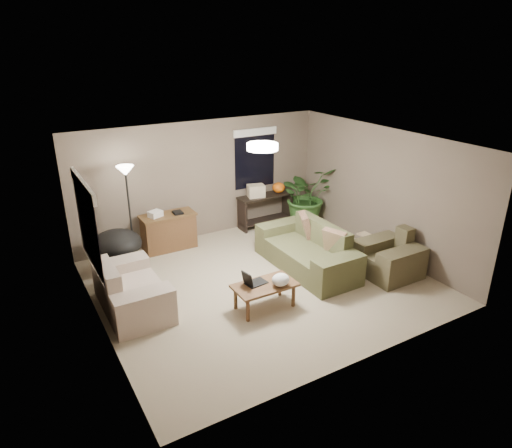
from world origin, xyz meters
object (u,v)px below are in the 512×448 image
console_table (265,208)px  floor_lamp (127,183)px  main_sofa (308,253)px  houseplant (306,202)px  armchair (389,259)px  desk (169,231)px  coffee_table (265,288)px  papasan_chair (117,248)px  loveseat (130,293)px  cat_scratching_post (363,247)px

console_table → floor_lamp: floor_lamp is taller
main_sofa → houseplant: size_ratio=1.59×
armchair → desk: (-3.08, 3.07, 0.08)m
armchair → coffee_table: armchair is taller
papasan_chair → loveseat: bearing=-97.1°
armchair → papasan_chair: bearing=148.5°
loveseat → desk: (1.33, 1.87, 0.08)m
console_table → houseplant: size_ratio=0.94×
houseplant → cat_scratching_post: size_ratio=2.76×
coffee_table → console_table: console_table is taller
coffee_table → console_table: (1.82, 2.97, 0.08)m
loveseat → papasan_chair: bearing=82.9°
main_sofa → cat_scratching_post: main_sofa is taller
loveseat → console_table: (3.68, 1.94, 0.14)m
coffee_table → desk: size_ratio=0.91×
cat_scratching_post → floor_lamp: bearing=152.2°
loveseat → console_table: size_ratio=1.23×
console_table → cat_scratching_post: console_table is taller
main_sofa → console_table: main_sofa is taller
desk → coffee_table: bearing=-79.7°
cat_scratching_post → console_table: bearing=108.9°
loveseat → console_table: 4.16m
cat_scratching_post → coffee_table: bearing=-167.4°
main_sofa → armchair: size_ratio=2.20×
armchair → console_table: size_ratio=0.77×
main_sofa → armchair: (1.12, -0.95, 0.00)m
floor_lamp → houseplant: bearing=-0.8°
coffee_table → papasan_chair: bearing=124.7°
armchair → floor_lamp: (-3.88, 2.84, 1.30)m
loveseat → papasan_chair: 1.43m
coffee_table → desk: desk is taller
loveseat → armchair: same height
console_table → papasan_chair: 3.54m
loveseat → houseplant: size_ratio=1.16×
armchair → cat_scratching_post: armchair is taller
loveseat → floor_lamp: bearing=72.1°
loveseat → cat_scratching_post: bearing=-5.6°
desk → floor_lamp: bearing=-164.1°
desk → cat_scratching_post: (3.16, -2.31, -0.16)m
houseplant → cat_scratching_post: bearing=-92.3°
desk → console_table: same height
coffee_table → floor_lamp: bearing=116.4°
papasan_chair → houseplant: 4.40m
main_sofa → houseplant: bearing=55.0°
main_sofa → coffee_table: 1.64m
coffee_table → console_table: size_ratio=0.77×
armchair → houseplant: houseplant is taller
coffee_table → main_sofa: bearing=28.9°
main_sofa → houseplant: 2.25m
armchair → coffee_table: bearing=176.4°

